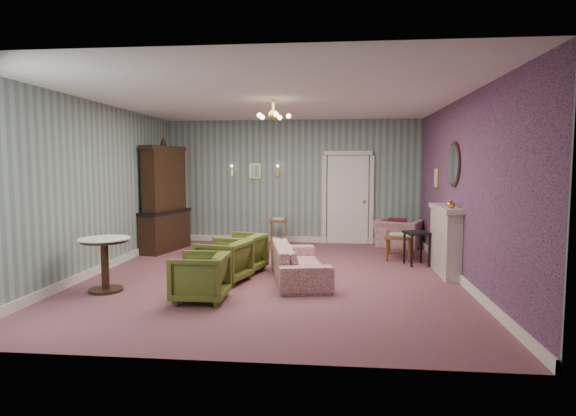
# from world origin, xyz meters

# --- Properties ---
(floor) EXTENTS (7.00, 7.00, 0.00)m
(floor) POSITION_xyz_m (0.00, 0.00, 0.00)
(floor) COLOR #804A54
(floor) RESTS_ON ground
(ceiling) EXTENTS (7.00, 7.00, 0.00)m
(ceiling) POSITION_xyz_m (0.00, 0.00, 2.90)
(ceiling) COLOR white
(ceiling) RESTS_ON ground
(wall_back) EXTENTS (6.00, 0.00, 6.00)m
(wall_back) POSITION_xyz_m (0.00, 3.50, 1.45)
(wall_back) COLOR slate
(wall_back) RESTS_ON ground
(wall_front) EXTENTS (6.00, 0.00, 6.00)m
(wall_front) POSITION_xyz_m (0.00, -3.50, 1.45)
(wall_front) COLOR slate
(wall_front) RESTS_ON ground
(wall_left) EXTENTS (0.00, 7.00, 7.00)m
(wall_left) POSITION_xyz_m (-3.00, 0.00, 1.45)
(wall_left) COLOR slate
(wall_left) RESTS_ON ground
(wall_right) EXTENTS (0.00, 7.00, 7.00)m
(wall_right) POSITION_xyz_m (3.00, 0.00, 1.45)
(wall_right) COLOR slate
(wall_right) RESTS_ON ground
(wall_right_floral) EXTENTS (0.00, 7.00, 7.00)m
(wall_right_floral) POSITION_xyz_m (2.98, 0.00, 1.45)
(wall_right_floral) COLOR #A35177
(wall_right_floral) RESTS_ON ground
(door) EXTENTS (1.12, 0.12, 2.16)m
(door) POSITION_xyz_m (1.30, 3.46, 1.08)
(door) COLOR white
(door) RESTS_ON floor
(olive_chair_a) EXTENTS (0.67, 0.71, 0.72)m
(olive_chair_a) POSITION_xyz_m (-0.80, -1.58, 0.36)
(olive_chair_a) COLOR #555D20
(olive_chair_a) RESTS_ON floor
(olive_chair_b) EXTENTS (0.84, 0.87, 0.73)m
(olive_chair_b) POSITION_xyz_m (-0.73, -0.49, 0.37)
(olive_chair_b) COLOR #555D20
(olive_chair_b) RESTS_ON floor
(olive_chair_c) EXTENTS (0.85, 0.88, 0.74)m
(olive_chair_c) POSITION_xyz_m (-0.60, 0.21, 0.37)
(olive_chair_c) COLOR #555D20
(olive_chair_c) RESTS_ON floor
(sofa_chintz) EXTENTS (0.96, 2.05, 0.77)m
(sofa_chintz) POSITION_xyz_m (0.44, -0.23, 0.39)
(sofa_chintz) COLOR #913A4D
(sofa_chintz) RESTS_ON floor
(wingback_chair) EXTENTS (1.13, 0.96, 0.84)m
(wingback_chair) POSITION_xyz_m (2.44, 3.00, 0.42)
(wingback_chair) COLOR #913A4D
(wingback_chair) RESTS_ON floor
(dresser) EXTENTS (0.80, 1.50, 2.38)m
(dresser) POSITION_xyz_m (-2.65, 2.10, 1.19)
(dresser) COLOR black
(dresser) RESTS_ON floor
(fireplace) EXTENTS (0.30, 1.40, 1.16)m
(fireplace) POSITION_xyz_m (2.86, 0.40, 0.58)
(fireplace) COLOR beige
(fireplace) RESTS_ON floor
(mantel_vase) EXTENTS (0.15, 0.15, 0.15)m
(mantel_vase) POSITION_xyz_m (2.84, 0.00, 1.23)
(mantel_vase) COLOR gold
(mantel_vase) RESTS_ON fireplace
(oval_mirror) EXTENTS (0.04, 0.76, 0.84)m
(oval_mirror) POSITION_xyz_m (2.96, 0.40, 1.85)
(oval_mirror) COLOR white
(oval_mirror) RESTS_ON wall_right
(framed_print) EXTENTS (0.04, 0.34, 0.42)m
(framed_print) POSITION_xyz_m (2.97, 1.75, 1.60)
(framed_print) COLOR gold
(framed_print) RESTS_ON wall_right
(coffee_table) EXTENTS (0.67, 1.02, 0.48)m
(coffee_table) POSITION_xyz_m (2.28, 1.76, 0.24)
(coffee_table) COLOR brown
(coffee_table) RESTS_ON floor
(side_table_black) EXTENTS (0.51, 0.51, 0.63)m
(side_table_black) POSITION_xyz_m (2.51, 1.07, 0.31)
(side_table_black) COLOR black
(side_table_black) RESTS_ON floor
(pedestal_table) EXTENTS (0.89, 0.89, 0.79)m
(pedestal_table) POSITION_xyz_m (-2.31, -1.23, 0.40)
(pedestal_table) COLOR black
(pedestal_table) RESTS_ON floor
(nesting_table) EXTENTS (0.45, 0.55, 0.67)m
(nesting_table) POSITION_xyz_m (-0.27, 2.85, 0.33)
(nesting_table) COLOR brown
(nesting_table) RESTS_ON floor
(gilt_mirror_back) EXTENTS (0.28, 0.06, 0.36)m
(gilt_mirror_back) POSITION_xyz_m (-0.90, 3.46, 1.70)
(gilt_mirror_back) COLOR gold
(gilt_mirror_back) RESTS_ON wall_back
(sconce_left) EXTENTS (0.16, 0.12, 0.30)m
(sconce_left) POSITION_xyz_m (-1.45, 3.44, 1.70)
(sconce_left) COLOR gold
(sconce_left) RESTS_ON wall_back
(sconce_right) EXTENTS (0.16, 0.12, 0.30)m
(sconce_right) POSITION_xyz_m (-0.35, 3.44, 1.70)
(sconce_right) COLOR gold
(sconce_right) RESTS_ON wall_back
(chandelier) EXTENTS (0.56, 0.56, 0.36)m
(chandelier) POSITION_xyz_m (0.00, 0.00, 2.63)
(chandelier) COLOR gold
(chandelier) RESTS_ON ceiling
(burgundy_cushion) EXTENTS (0.41, 0.28, 0.39)m
(burgundy_cushion) POSITION_xyz_m (2.39, 2.85, 0.48)
(burgundy_cushion) COLOR maroon
(burgundy_cushion) RESTS_ON wingback_chair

